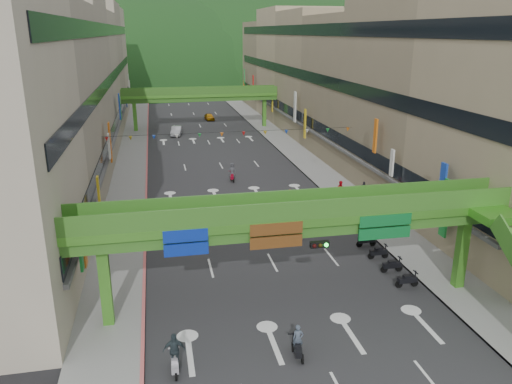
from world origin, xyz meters
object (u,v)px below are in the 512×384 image
Objects in this scene: scooter_rider_near at (298,343)px; pedestrian_red at (341,192)px; car_silver at (177,131)px; scooter_rider_mid at (290,199)px; car_yellow at (209,117)px; overpass_near at (316,229)px.

scooter_rider_near is 25.69m from pedestrian_red.
scooter_rider_mid is at bearing -68.18° from car_silver.
car_yellow is (6.78, 13.37, -0.11)m from car_silver.
scooter_rider_mid is 5.68m from pedestrian_red.
pedestrian_red is (5.52, 1.36, -0.06)m from scooter_rider_mid.
scooter_rider_near is 0.95× the size of scooter_rider_mid.
car_yellow is 1.93× the size of pedestrian_red.
overpass_near is at bearing 63.38° from scooter_rider_near.
scooter_rider_near is 22.53m from scooter_rider_mid.
car_yellow is (-1.98, 50.88, -0.38)m from scooter_rider_mid.
car_silver is at bearing 95.62° from overpass_near.
scooter_rider_mid is (5.54, 21.83, 0.16)m from scooter_rider_near.
pedestrian_red is (7.50, -49.52, 0.32)m from car_yellow.
car_silver is at bearing 118.55° from pedestrian_red.
scooter_rider_near is at bearing -98.48° from car_yellow.
scooter_rider_mid reaches higher than car_silver.
car_silver is 38.87m from pedestrian_red.
scooter_rider_near is 0.99× the size of pedestrian_red.
car_silver is 2.35× the size of pedestrian_red.
car_silver is 1.22× the size of car_yellow.
car_silver is 14.99m from car_yellow.
scooter_rider_mid is 38.52m from car_silver.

